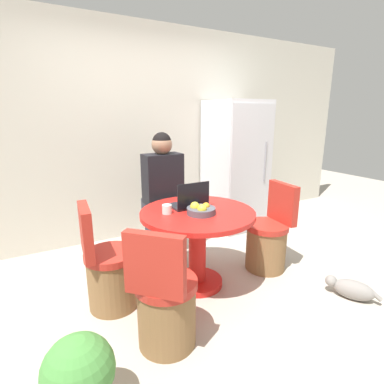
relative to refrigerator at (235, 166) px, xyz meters
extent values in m
plane|color=#B2A899|center=(-1.20, -1.23, -0.86)|extent=(12.00, 12.00, 0.00)
cube|color=beige|center=(-1.20, 0.40, 0.44)|extent=(7.00, 0.06, 2.60)
cube|color=silver|center=(0.00, 0.01, 0.00)|extent=(0.69, 0.69, 1.72)
cube|color=silver|center=(0.00, -0.34, 0.00)|extent=(0.66, 0.01, 1.61)
cylinder|color=gray|center=(0.21, -0.36, 0.09)|extent=(0.02, 0.02, 0.52)
cylinder|color=red|center=(-1.22, -1.07, -0.83)|extent=(0.47, 0.47, 0.05)
cylinder|color=red|center=(-1.22, -1.07, -0.49)|extent=(0.16, 0.16, 0.63)
cylinder|color=red|center=(-1.22, -1.07, -0.16)|extent=(1.01, 1.01, 0.04)
cylinder|color=brown|center=(-1.99, -1.01, -0.64)|extent=(0.40, 0.40, 0.43)
cylinder|color=#AD281E|center=(-1.99, -1.01, -0.40)|extent=(0.42, 0.42, 0.06)
cube|color=#AD281E|center=(-2.16, -0.99, -0.17)|extent=(0.10, 0.38, 0.40)
cylinder|color=brown|center=(-1.78, -1.61, -0.64)|extent=(0.40, 0.40, 0.43)
cylinder|color=#AD281E|center=(-1.78, -1.61, -0.40)|extent=(0.42, 0.42, 0.06)
cube|color=#AD281E|center=(-1.90, -1.72, -0.17)|extent=(0.31, 0.32, 0.40)
cylinder|color=brown|center=(-0.46, -1.16, -0.64)|extent=(0.40, 0.40, 0.43)
cylinder|color=#AD281E|center=(-0.46, -1.16, -0.40)|extent=(0.42, 0.42, 0.06)
cube|color=#AD281E|center=(-0.29, -1.17, -0.17)|extent=(0.11, 0.39, 0.40)
cube|color=#2D2D38|center=(-1.25, -0.25, -0.62)|extent=(0.28, 0.16, 0.49)
cube|color=#2D2D38|center=(-1.25, -0.31, -0.30)|extent=(0.32, 0.36, 0.14)
cube|color=black|center=(-1.25, -0.39, 0.03)|extent=(0.40, 0.22, 0.52)
sphere|color=#936B51|center=(-1.25, -0.39, 0.38)|extent=(0.21, 0.21, 0.21)
sphere|color=black|center=(-1.25, -0.39, 0.41)|extent=(0.20, 0.20, 0.20)
cube|color=#232328|center=(-1.23, -0.90, -0.13)|extent=(0.32, 0.24, 0.02)
cube|color=black|center=(-1.23, -1.02, -0.01)|extent=(0.32, 0.01, 0.23)
cylinder|color=#4C4C56|center=(-1.24, -1.16, -0.11)|extent=(0.25, 0.25, 0.05)
sphere|color=orange|center=(-1.18, -1.15, -0.08)|extent=(0.07, 0.07, 0.07)
sphere|color=gold|center=(-1.28, -1.12, -0.08)|extent=(0.08, 0.08, 0.08)
sphere|color=gold|center=(-1.26, -1.21, -0.08)|extent=(0.08, 0.08, 0.08)
cylinder|color=white|center=(-1.49, -1.00, -0.10)|extent=(0.08, 0.08, 0.08)
ellipsoid|color=gray|center=(-0.17, -1.93, -0.77)|extent=(0.29, 0.36, 0.17)
sphere|color=gray|center=(-0.25, -1.77, -0.74)|extent=(0.10, 0.10, 0.10)
cylinder|color=gray|center=(-0.10, -2.06, -0.76)|extent=(0.10, 0.14, 0.12)
sphere|color=#47893D|center=(-2.39, -1.88, -0.56)|extent=(0.37, 0.37, 0.37)
camera|label=1|loc=(-2.49, -3.23, 0.70)|focal=28.00mm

